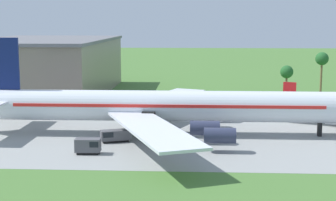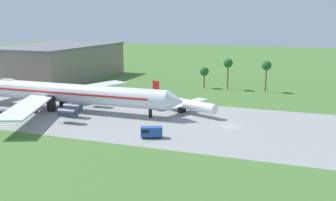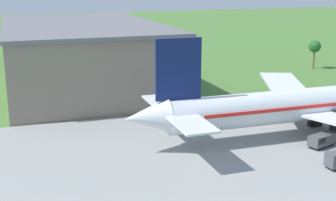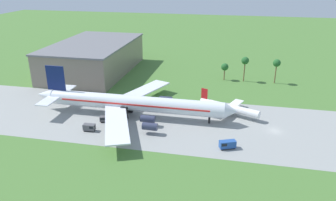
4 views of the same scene
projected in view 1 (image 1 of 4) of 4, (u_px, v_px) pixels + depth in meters
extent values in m
cylinder|color=silver|center=(168.00, 106.00, 94.03)|extent=(65.59, 5.62, 5.62)
cube|color=red|center=(168.00, 104.00, 93.96)|extent=(55.75, 5.74, 0.56)
cube|color=silver|center=(0.00, 100.00, 95.59)|extent=(5.06, 22.50, 0.30)
cube|color=silver|center=(152.00, 128.00, 79.37)|extent=(18.10, 30.76, 0.44)
cube|color=silver|center=(164.00, 99.00, 109.18)|extent=(18.10, 30.76, 0.44)
cylinder|color=#2D334C|center=(205.00, 128.00, 87.42)|extent=(5.06, 2.53, 2.53)
cylinder|color=#2D334C|center=(220.00, 136.00, 81.75)|extent=(5.06, 2.53, 2.53)
cylinder|color=#2D334C|center=(204.00, 114.00, 100.74)|extent=(5.06, 2.53, 2.53)
cylinder|color=#2D334C|center=(214.00, 109.00, 106.16)|extent=(5.06, 2.53, 2.53)
cube|color=black|center=(320.00, 123.00, 93.00)|extent=(0.70, 0.90, 4.78)
cube|color=black|center=(149.00, 125.00, 91.61)|extent=(2.40, 1.20, 4.78)
cube|color=black|center=(152.00, 118.00, 97.71)|extent=(2.40, 1.20, 4.78)
cube|color=red|center=(290.00, 92.00, 105.17)|extent=(2.53, 1.22, 4.10)
cube|color=black|center=(116.00, 141.00, 88.96)|extent=(4.66, 3.06, 0.40)
cube|color=#4C4C51|center=(116.00, 135.00, 88.79)|extent=(5.45, 3.49, 1.70)
cube|color=black|center=(107.00, 134.00, 88.40)|extent=(2.33, 2.49, 0.90)
cube|color=black|center=(88.00, 153.00, 81.02)|extent=(3.45, 1.95, 0.40)
cube|color=#4C4C51|center=(88.00, 145.00, 80.82)|extent=(4.05, 2.18, 2.06)
cube|color=black|center=(95.00, 143.00, 80.77)|extent=(1.48, 2.10, 0.90)
cube|color=slate|center=(43.00, 68.00, 145.82)|extent=(36.00, 60.00, 14.89)
cube|color=slate|center=(42.00, 40.00, 144.61)|extent=(36.72, 61.20, 0.80)
cylinder|color=brown|center=(286.00, 85.00, 142.79)|extent=(0.56, 0.56, 6.09)
sphere|color=#235B28|center=(287.00, 72.00, 142.23)|extent=(3.60, 3.60, 3.60)
cylinder|color=brown|center=(321.00, 79.00, 142.00)|extent=(0.56, 0.56, 9.79)
sphere|color=#235B28|center=(322.00, 59.00, 141.15)|extent=(3.60, 3.60, 3.60)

